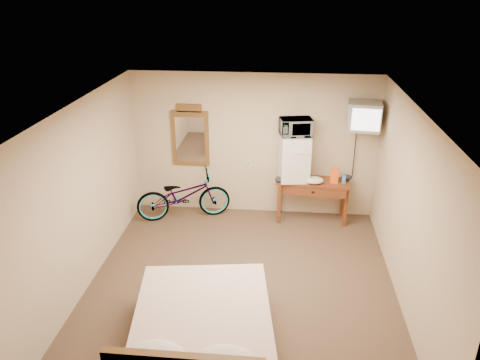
{
  "coord_description": "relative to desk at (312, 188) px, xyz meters",
  "views": [
    {
      "loc": [
        0.5,
        -5.32,
        3.93
      ],
      "look_at": [
        -0.09,
        0.81,
        1.24
      ],
      "focal_mm": 35.0,
      "sensor_mm": 36.0,
      "label": 1
    }
  ],
  "objects": [
    {
      "name": "cloth_dark_a",
      "position": [
        -0.53,
        -0.08,
        0.18
      ],
      "size": [
        0.23,
        0.17,
        0.09
      ],
      "primitive_type": "ellipsoid",
      "color": "black",
      "rests_on": "desk"
    },
    {
      "name": "bicycle",
      "position": [
        -2.22,
        -0.11,
        -0.19
      ],
      "size": [
        1.72,
        1.03,
        0.86
      ],
      "primitive_type": "imported",
      "rotation": [
        0.0,
        0.0,
        1.88
      ],
      "color": "black",
      "rests_on": "floor"
    },
    {
      "name": "bed",
      "position": [
        -1.34,
        -3.38,
        -0.32
      ],
      "size": [
        1.76,
        2.18,
        0.9
      ],
      "color": "brown",
      "rests_on": "floor"
    },
    {
      "name": "snack_bag",
      "position": [
        0.35,
        -0.04,
        0.27
      ],
      "size": [
        0.14,
        0.1,
        0.27
      ],
      "primitive_type": "cube",
      "rotation": [
        0.0,
        0.0,
        -0.18
      ],
      "color": "#F35915",
      "rests_on": "desk"
    },
    {
      "name": "cloth_dark_b",
      "position": [
        0.57,
        0.12,
        0.17
      ],
      "size": [
        0.18,
        0.15,
        0.08
      ],
      "primitive_type": "ellipsoid",
      "color": "black",
      "rests_on": "desk"
    },
    {
      "name": "crt_television",
      "position": [
        0.73,
        0.02,
        1.28
      ],
      "size": [
        0.56,
        0.62,
        0.45
      ],
      "color": "black",
      "rests_on": "room"
    },
    {
      "name": "blue_cup",
      "position": [
        0.51,
        -0.02,
        0.2
      ],
      "size": [
        0.07,
        0.07,
        0.13
      ],
      "primitive_type": "cylinder",
      "color": "#3E83D6",
      "rests_on": "desk"
    },
    {
      "name": "room",
      "position": [
        -1.03,
        -2.0,
        0.63
      ],
      "size": [
        4.6,
        4.64,
        2.5
      ],
      "color": "#473023",
      "rests_on": "ground"
    },
    {
      "name": "desk",
      "position": [
        0.0,
        0.0,
        0.0
      ],
      "size": [
        1.26,
        0.59,
        0.75
      ],
      "color": "#633016",
      "rests_on": "floor"
    },
    {
      "name": "microwave",
      "position": [
        -0.33,
        0.05,
        1.06
      ],
      "size": [
        0.57,
        0.45,
        0.28
      ],
      "primitive_type": "imported",
      "rotation": [
        0.0,
        0.0,
        0.2
      ],
      "color": "silver",
      "rests_on": "mini_fridge"
    },
    {
      "name": "mini_fridge",
      "position": [
        -0.33,
        0.05,
        0.52
      ],
      "size": [
        0.54,
        0.53,
        0.78
      ],
      "color": "silver",
      "rests_on": "desk"
    },
    {
      "name": "wall_mirror",
      "position": [
        -2.13,
        0.27,
        0.77
      ],
      "size": [
        0.65,
        0.04,
        1.09
      ],
      "color": "brown",
      "rests_on": "room"
    },
    {
      "name": "cloth_cream",
      "position": [
        0.0,
        -0.08,
        0.18
      ],
      "size": [
        0.34,
        0.26,
        0.1
      ],
      "primitive_type": "ellipsoid",
      "color": "beige",
      "rests_on": "desk"
    }
  ]
}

